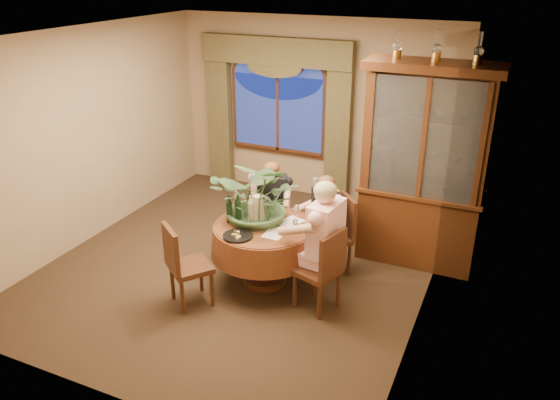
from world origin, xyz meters
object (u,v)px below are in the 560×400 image
at_px(oil_lamp_right, 479,48).
at_px(person_back, 272,206).
at_px(person_pink, 325,244).
at_px(wine_bottle_0, 229,209).
at_px(chair_front_left, 190,265).
at_px(wine_bottle_2, 250,203).
at_px(chair_back_right, 331,236).
at_px(china_cabinet, 424,168).
at_px(chair_right, 317,269).
at_px(person_scarf, 326,223).
at_px(dining_table, 264,254).
at_px(wine_bottle_4, 236,204).
at_px(olive_bowl, 264,226).
at_px(oil_lamp_center, 437,46).
at_px(oil_lamp_left, 398,44).
at_px(centerpiece_plant, 260,166).
at_px(stoneware_vase, 258,208).
at_px(chair_back, 271,216).
at_px(wine_bottle_3, 251,209).
at_px(wine_bottle_1, 238,208).

relative_size(oil_lamp_right, person_back, 0.28).
relative_size(person_pink, wine_bottle_0, 4.38).
height_order(oil_lamp_right, person_pink, oil_lamp_right).
distance_m(chair_front_left, wine_bottle_2, 1.02).
height_order(chair_back_right, wine_bottle_2, wine_bottle_2).
height_order(china_cabinet, person_back, china_cabinet).
distance_m(chair_right, person_scarf, 0.88).
bearing_deg(oil_lamp_right, wine_bottle_0, -150.00).
xyz_separation_m(dining_table, wine_bottle_4, (-0.39, 0.07, 0.54)).
xyz_separation_m(chair_back_right, olive_bowl, (-0.60, -0.62, 0.29)).
height_order(oil_lamp_center, oil_lamp_right, same).
height_order(china_cabinet, oil_lamp_left, oil_lamp_left).
xyz_separation_m(person_pink, centerpiece_plant, (-0.88, 0.23, 0.69)).
xyz_separation_m(oil_lamp_left, person_back, (-1.36, -0.45, -2.06)).
distance_m(oil_lamp_left, person_scarf, 2.23).
bearing_deg(chair_front_left, stoneware_vase, 99.70).
height_order(chair_back, person_back, person_back).
bearing_deg(wine_bottle_4, person_scarf, 30.28).
distance_m(person_back, centerpiece_plant, 1.08).
distance_m(oil_lamp_center, olive_bowl, 2.75).
distance_m(chair_right, wine_bottle_4, 1.25).
xyz_separation_m(oil_lamp_right, stoneware_vase, (-2.08, -1.17, -1.77)).
xyz_separation_m(person_pink, person_scarf, (-0.24, 0.71, -0.11)).
xyz_separation_m(oil_lamp_center, chair_front_left, (-2.07, -1.98, -2.19)).
bearing_deg(wine_bottle_2, stoneware_vase, -26.24).
xyz_separation_m(oil_lamp_right, chair_back, (-2.22, -0.50, -2.19)).
xyz_separation_m(person_back, stoneware_vase, (0.16, -0.72, 0.30)).
relative_size(oil_lamp_right, chair_right, 0.35).
bearing_deg(oil_lamp_left, oil_lamp_right, 0.00).
distance_m(dining_table, centerpiece_plant, 1.06).
relative_size(oil_lamp_right, centerpiece_plant, 0.28).
bearing_deg(stoneware_vase, centerpiece_plant, 58.91).
bearing_deg(wine_bottle_4, chair_back, 79.71).
bearing_deg(person_pink, stoneware_vase, 85.24).
distance_m(chair_right, wine_bottle_2, 1.16).
relative_size(person_back, wine_bottle_3, 3.69).
bearing_deg(stoneware_vase, chair_front_left, -117.69).
distance_m(dining_table, wine_bottle_3, 0.57).
bearing_deg(wine_bottle_1, olive_bowl, -4.37).
bearing_deg(stoneware_vase, oil_lamp_left, 44.18).
bearing_deg(oil_lamp_left, chair_back, -159.65).
bearing_deg(chair_right, oil_lamp_left, 4.51).
distance_m(dining_table, oil_lamp_center, 3.03).
bearing_deg(wine_bottle_3, chair_back, 96.85).
distance_m(chair_back_right, wine_bottle_3, 1.07).
relative_size(china_cabinet, olive_bowl, 17.85).
xyz_separation_m(china_cabinet, wine_bottle_4, (-1.91, -1.20, -0.34)).
height_order(person_back, person_scarf, person_scarf).
bearing_deg(centerpiece_plant, chair_front_left, -117.83).
height_order(china_cabinet, wine_bottle_2, china_cabinet).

